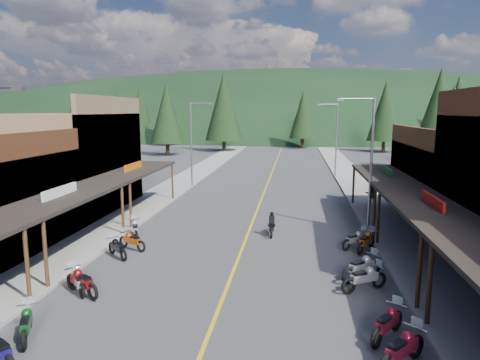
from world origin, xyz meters
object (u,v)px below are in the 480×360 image
(bike_west_5, at_px, (26,322))
(bike_east_5, at_px, (402,348))
(streetlight_3, at_px, (335,136))
(bike_west_10, at_px, (135,228))
(pine_0, at_px, (76,114))
(bike_east_8, at_px, (362,266))
(pine_4, at_px, (385,110))
(bike_west_7, at_px, (77,280))
(bike_east_9, at_px, (366,240))
(shop_east_3, at_px, (467,184))
(streetlight_1, at_px, (193,140))
(bike_east_6, at_px, (387,322))
(pine_3, at_px, (303,114))
(pine_9, at_px, (452,117))
(bike_east_10, at_px, (355,239))
(bike_west_9, at_px, (132,240))
(shop_west_3, at_px, (66,162))
(pedestrian_east_b, at_px, (371,193))
(pine_11, at_px, (439,111))
(streetlight_2, at_px, (369,159))
(rider_on_bike, at_px, (272,225))
(pine_8, at_px, (118,120))
(bike_east_7, at_px, (364,277))
(pine_5, at_px, (457,107))
(pine_10, at_px, (167,113))
(pine_1, at_px, (167,110))
(bike_west_8, at_px, (117,247))
(bike_west_6, at_px, (81,280))
(pine_2, at_px, (224,106))

(bike_west_5, height_order, bike_east_5, bike_east_5)
(streetlight_3, height_order, bike_west_10, streetlight_3)
(pine_0, bearing_deg, bike_east_8, -53.43)
(pine_4, relative_size, bike_west_7, 6.76)
(bike_east_9, bearing_deg, bike_west_5, -108.98)
(bike_west_7, bearing_deg, shop_east_3, -8.15)
(streetlight_1, xyz_separation_m, bike_east_6, (12.66, -26.36, -3.86))
(shop_east_3, distance_m, streetlight_3, 19.99)
(pine_3, bearing_deg, pine_9, -46.40)
(bike_east_5, height_order, bike_east_10, bike_east_5)
(bike_west_9, relative_size, bike_east_8, 0.85)
(shop_west_3, bearing_deg, pedestrian_east_b, 10.79)
(bike_east_5, relative_size, bike_east_8, 1.00)
(pine_11, distance_m, bike_west_10, 42.62)
(streetlight_2, bearing_deg, pine_0, 131.01)
(pine_11, bearing_deg, rider_on_bike, -120.75)
(bike_east_9, distance_m, rider_on_bike, 5.52)
(shop_east_3, distance_m, rider_on_bike, 13.29)
(pine_3, bearing_deg, pine_8, -135.00)
(streetlight_3, relative_size, bike_east_7, 3.79)
(bike_east_8, bearing_deg, pine_0, 177.12)
(bike_west_5, bearing_deg, shop_west_3, 87.76)
(pine_5, xyz_separation_m, rider_on_bike, (-32.59, -65.24, -7.41))
(shop_west_3, height_order, pine_4, pine_4)
(pine_10, xyz_separation_m, bike_east_5, (23.78, -55.94, -6.15))
(pine_1, bearing_deg, pine_3, -8.13)
(pine_0, bearing_deg, bike_west_8, -60.49)
(streetlight_1, bearing_deg, pine_3, 76.02)
(bike_east_7, xyz_separation_m, bike_east_9, (0.87, 5.11, -0.01))
(pine_1, bearing_deg, pine_8, -86.19)
(bike_west_9, height_order, bike_east_6, bike_east_6)
(bike_east_7, bearing_deg, pine_0, -173.90)
(shop_east_3, relative_size, bike_west_10, 5.25)
(streetlight_2, distance_m, bike_west_9, 14.12)
(bike_west_6, xyz_separation_m, pedestrian_east_b, (14.05, 18.03, 0.36))
(pine_0, distance_m, bike_west_9, 68.39)
(bike_west_5, xyz_separation_m, bike_west_9, (0.01, 8.93, -0.01))
(bike_west_9, bearing_deg, pine_1, 42.68)
(pine_5, height_order, bike_east_8, pine_5)
(shop_east_3, relative_size, pine_10, 0.94)
(pine_5, bearing_deg, bike_west_5, -117.04)
(streetlight_2, height_order, pine_2, pine_2)
(bike_east_8, bearing_deg, bike_east_10, 136.58)
(streetlight_1, relative_size, pine_11, 0.65)
(shop_west_3, xyz_separation_m, pine_3, (17.78, 54.70, 2.96))
(pine_0, bearing_deg, bike_west_7, -62.04)
(shop_west_3, relative_size, pine_1, 0.87)
(pine_9, distance_m, bike_east_7, 49.58)
(streetlight_3, xyz_separation_m, pine_11, (13.05, 8.00, 2.73))
(bike_west_5, distance_m, bike_west_7, 3.53)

